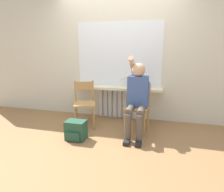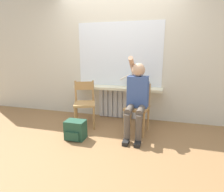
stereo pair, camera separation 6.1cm
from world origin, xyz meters
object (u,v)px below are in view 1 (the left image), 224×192
(person, at_px, (137,95))
(cat, at_px, (136,79))
(backpack, at_px, (76,130))
(chair_right, at_px, (138,107))
(chair_left, at_px, (84,103))

(person, relative_size, cat, 2.41)
(person, height_order, backpack, person)
(person, xyz_separation_m, backpack, (-0.91, -0.46, -0.53))
(chair_right, relative_size, backpack, 2.70)
(chair_left, relative_size, backpack, 2.70)
(cat, bearing_deg, chair_right, -78.04)
(chair_left, height_order, cat, cat)
(person, xyz_separation_m, cat, (-0.10, 0.62, 0.17))
(chair_right, height_order, backpack, chair_right)
(backpack, bearing_deg, chair_left, 97.83)
(chair_right, distance_m, person, 0.26)
(chair_left, height_order, backpack, chair_left)
(person, bearing_deg, chair_right, 87.26)
(chair_left, relative_size, cat, 1.56)
(chair_right, xyz_separation_m, backpack, (-0.91, -0.57, -0.30))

